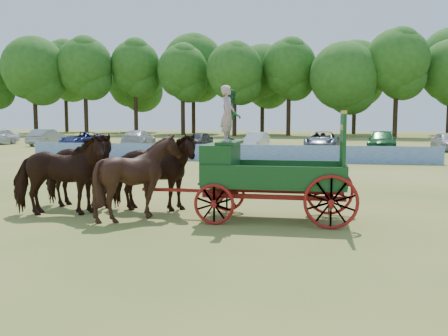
# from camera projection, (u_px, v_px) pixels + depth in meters

# --- Properties ---
(ground) EXTENTS (160.00, 160.00, 0.00)m
(ground) POSITION_uv_depth(u_px,v_px,m) (140.00, 221.00, 13.55)
(ground) COLOR #A9944C
(ground) RESTS_ON ground
(horse_lead_left) EXTENTS (3.01, 1.91, 2.35)m
(horse_lead_left) POSITION_uv_depth(u_px,v_px,m) (59.00, 175.00, 14.22)
(horse_lead_left) COLOR black
(horse_lead_left) RESTS_ON ground
(horse_lead_right) EXTENTS (2.95, 1.68, 2.35)m
(horse_lead_right) POSITION_uv_depth(u_px,v_px,m) (77.00, 171.00, 15.30)
(horse_lead_right) COLOR black
(horse_lead_right) RESTS_ON ground
(horse_wheel_left) EXTENTS (2.33, 2.11, 2.36)m
(horse_wheel_left) POSITION_uv_depth(u_px,v_px,m) (139.00, 177.00, 13.79)
(horse_wheel_left) COLOR black
(horse_wheel_left) RESTS_ON ground
(horse_wheel_right) EXTENTS (2.88, 1.50, 2.35)m
(horse_wheel_right) POSITION_uv_depth(u_px,v_px,m) (152.00, 172.00, 14.86)
(horse_wheel_right) COLOR black
(horse_wheel_right) RESTS_ON ground
(farm_dray) EXTENTS (6.00, 2.00, 3.66)m
(farm_dray) POSITION_uv_depth(u_px,v_px,m) (249.00, 162.00, 13.76)
(farm_dray) COLOR maroon
(farm_dray) RESTS_ON ground
(sponsor_banner) EXTENTS (26.00, 0.08, 1.05)m
(sponsor_banner) POSITION_uv_depth(u_px,v_px,m) (224.00, 153.00, 31.28)
(sponsor_banner) COLOR navy
(sponsor_banner) RESTS_ON ground
(parked_cars) EXTENTS (48.02, 7.44, 1.61)m
(parked_cars) POSITION_uv_depth(u_px,v_px,m) (230.00, 140.00, 43.29)
(parked_cars) COLOR silver
(parked_cars) RESTS_ON ground
(treeline) EXTENTS (89.65, 23.65, 15.86)m
(treeline) POSITION_uv_depth(u_px,v_px,m) (264.00, 68.00, 72.86)
(treeline) COLOR #382314
(treeline) RESTS_ON ground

